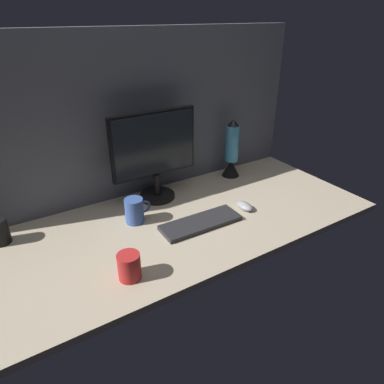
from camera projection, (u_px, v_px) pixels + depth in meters
The scene contains 8 objects.
ground_plane at pixel (180, 222), 159.34cm from camera, with size 180.00×80.00×3.00cm, color tan.
cubicle_wall_back at pixel (140, 116), 168.29cm from camera, with size 180.00×5.00×79.66cm.
monitor at pixel (154, 152), 166.47cm from camera, with size 43.98×18.00×44.49cm.
keyboard at pixel (201, 223), 154.06cm from camera, with size 37.00×13.00×2.00cm, color #262628.
mouse at pixel (245, 206), 165.95cm from camera, with size 5.60×9.60×3.40cm, color #99999E.
mug_red_plastic at pixel (129, 266), 121.48cm from camera, with size 8.28×8.28×10.08cm.
mug_ceramic_blue at pixel (135, 210), 154.17cm from camera, with size 12.24×8.39×11.60cm.
lava_lamp at pixel (232, 153), 194.90cm from camera, with size 10.25×10.25×33.54cm.
Camera 1 is at (-66.46, -117.22, 84.86)cm, focal length 32.13 mm.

